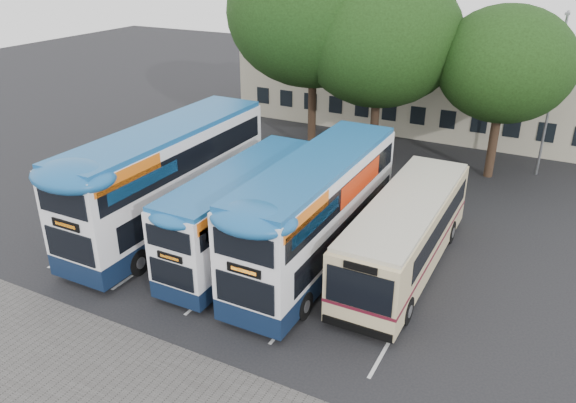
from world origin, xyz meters
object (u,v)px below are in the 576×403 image
(tree_mid, at_px, (380,38))
(bus_dd_left, at_px, (169,175))
(lamp_post, at_px, (553,88))
(bus_single, at_px, (406,229))
(tree_right, at_px, (505,65))
(bus_dd_right, at_px, (317,208))
(tree_left, at_px, (314,12))
(bus_dd_mid, at_px, (242,209))

(tree_mid, relative_size, bus_dd_left, 0.96)
(lamp_post, xyz_separation_m, bus_dd_left, (-14.37, -15.17, -2.37))
(bus_dd_left, height_order, bus_single, bus_dd_left)
(tree_right, relative_size, bus_dd_right, 0.86)
(bus_dd_right, bearing_deg, tree_left, 116.29)
(tree_left, distance_m, tree_mid, 4.29)
(lamp_post, relative_size, bus_single, 0.87)
(bus_dd_left, bearing_deg, tree_left, 85.43)
(tree_mid, bearing_deg, bus_dd_right, -80.57)
(bus_single, bearing_deg, lamp_post, 74.44)
(lamp_post, bearing_deg, bus_dd_left, -133.43)
(bus_dd_mid, bearing_deg, tree_right, 61.26)
(tree_right, bearing_deg, bus_dd_right, -109.15)
(tree_right, height_order, bus_dd_left, tree_right)
(bus_dd_mid, distance_m, bus_single, 6.78)
(lamp_post, xyz_separation_m, tree_mid, (-9.21, -2.30, 2.31))
(lamp_post, height_order, bus_single, lamp_post)
(bus_dd_left, height_order, bus_dd_mid, bus_dd_left)
(bus_dd_right, bearing_deg, tree_right, 70.85)
(bus_dd_left, xyz_separation_m, bus_single, (10.58, 1.58, -0.95))
(bus_dd_left, relative_size, bus_single, 1.13)
(bus_dd_mid, bearing_deg, bus_single, 18.23)
(tree_right, height_order, bus_dd_right, tree_right)
(bus_dd_mid, bearing_deg, bus_dd_left, 172.63)
(bus_dd_left, bearing_deg, tree_right, 48.82)
(tree_right, bearing_deg, tree_left, -175.79)
(tree_right, distance_m, bus_dd_right, 14.71)
(bus_dd_right, bearing_deg, bus_dd_left, -178.37)
(lamp_post, relative_size, bus_dd_right, 0.82)
(tree_right, xyz_separation_m, bus_dd_right, (-4.66, -13.42, -3.83))
(lamp_post, height_order, bus_dd_left, lamp_post)
(tree_left, height_order, tree_right, tree_left)
(tree_left, bearing_deg, bus_dd_mid, -76.82)
(lamp_post, relative_size, tree_right, 0.96)
(lamp_post, distance_m, tree_mid, 9.77)
(bus_single, bearing_deg, bus_dd_left, -171.50)
(tree_right, distance_m, bus_dd_mid, 16.69)
(bus_dd_left, bearing_deg, lamp_post, 46.57)
(tree_left, relative_size, tree_right, 1.36)
(tree_mid, height_order, bus_single, tree_mid)
(tree_mid, distance_m, bus_dd_left, 14.63)
(tree_right, height_order, bus_dd_mid, tree_right)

